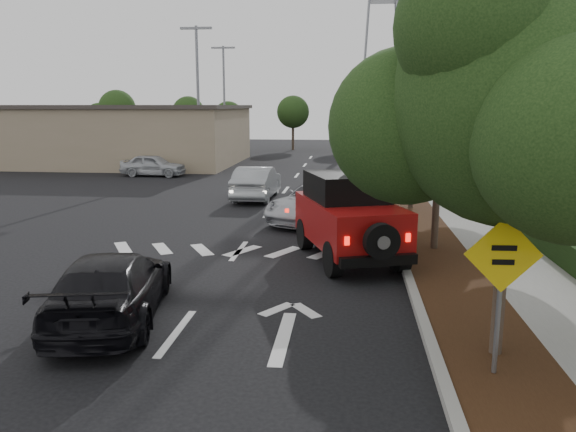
# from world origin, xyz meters

# --- Properties ---
(ground) EXTENTS (120.00, 120.00, 0.00)m
(ground) POSITION_xyz_m (0.00, 0.00, 0.00)
(ground) COLOR black
(ground) RESTS_ON ground
(curb) EXTENTS (0.20, 70.00, 0.15)m
(curb) POSITION_xyz_m (4.60, 12.00, 0.07)
(curb) COLOR #9E9B93
(curb) RESTS_ON ground
(planting_strip) EXTENTS (1.80, 70.00, 0.12)m
(planting_strip) POSITION_xyz_m (5.60, 12.00, 0.06)
(planting_strip) COLOR black
(planting_strip) RESTS_ON ground
(sidewalk) EXTENTS (2.00, 70.00, 0.12)m
(sidewalk) POSITION_xyz_m (7.50, 12.00, 0.06)
(sidewalk) COLOR gray
(sidewalk) RESTS_ON ground
(hedge) EXTENTS (0.80, 70.00, 0.80)m
(hedge) POSITION_xyz_m (8.90, 12.00, 0.40)
(hedge) COLOR black
(hedge) RESTS_ON ground
(commercial_building) EXTENTS (22.00, 12.00, 4.00)m
(commercial_building) POSITION_xyz_m (-16.00, 30.00, 2.00)
(commercial_building) COLOR gray
(commercial_building) RESTS_ON ground
(transmission_tower) EXTENTS (7.00, 4.00, 28.00)m
(transmission_tower) POSITION_xyz_m (6.00, 48.00, 0.00)
(transmission_tower) COLOR slate
(transmission_tower) RESTS_ON ground
(street_tree_near) EXTENTS (3.80, 3.80, 5.92)m
(street_tree_near) POSITION_xyz_m (5.60, -0.50, 0.00)
(street_tree_near) COLOR black
(street_tree_near) RESTS_ON ground
(street_tree_mid) EXTENTS (3.20, 3.20, 5.32)m
(street_tree_mid) POSITION_xyz_m (5.60, 6.50, 0.00)
(street_tree_mid) COLOR black
(street_tree_mid) RESTS_ON ground
(street_tree_far) EXTENTS (3.40, 3.40, 5.62)m
(street_tree_far) POSITION_xyz_m (5.60, 13.00, 0.00)
(street_tree_far) COLOR black
(street_tree_far) RESTS_ON ground
(light_pole_a) EXTENTS (2.00, 0.22, 9.00)m
(light_pole_a) POSITION_xyz_m (-6.50, 26.00, 0.00)
(light_pole_a) COLOR slate
(light_pole_a) RESTS_ON ground
(light_pole_b) EXTENTS (2.00, 0.22, 9.00)m
(light_pole_b) POSITION_xyz_m (-7.50, 38.00, 0.00)
(light_pole_b) COLOR slate
(light_pole_b) RESTS_ON ground
(red_jeep) EXTENTS (3.25, 4.76, 2.33)m
(red_jeep) POSITION_xyz_m (3.09, 5.63, 1.18)
(red_jeep) COLOR black
(red_jeep) RESTS_ON ground
(silver_suv_ahead) EXTENTS (3.97, 5.32, 1.34)m
(silver_suv_ahead) POSITION_xyz_m (1.98, 10.57, 0.67)
(silver_suv_ahead) COLOR #B8BAC1
(silver_suv_ahead) RESTS_ON ground
(black_suv_oncoming) EXTENTS (2.72, 4.90, 1.34)m
(black_suv_oncoming) POSITION_xyz_m (-1.45, 0.54, 0.67)
(black_suv_oncoming) COLOR black
(black_suv_oncoming) RESTS_ON ground
(silver_sedan_oncoming) EXTENTS (1.66, 4.51, 1.47)m
(silver_sedan_oncoming) POSITION_xyz_m (-1.00, 15.21, 0.74)
(silver_sedan_oncoming) COLOR #9CA0A4
(silver_sedan_oncoming) RESTS_ON ground
(parked_suv) EXTENTS (3.92, 1.77, 1.31)m
(parked_suv) POSITION_xyz_m (-8.49, 22.74, 0.65)
(parked_suv) COLOR #B6BABF
(parked_suv) RESTS_ON ground
(speed_hump_sign) EXTENTS (1.15, 0.12, 2.44)m
(speed_hump_sign) POSITION_xyz_m (5.40, -1.26, 1.69)
(speed_hump_sign) COLOR slate
(speed_hump_sign) RESTS_ON ground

